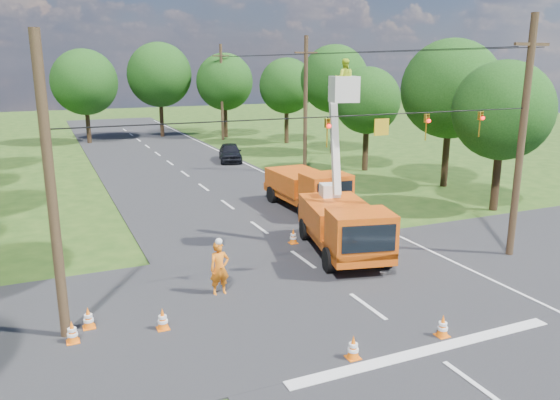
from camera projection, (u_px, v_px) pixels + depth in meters
name	position (u px, v px, depth m)	size (l,w,h in m)	color
ground	(204.00, 188.00, 36.30)	(140.00, 140.00, 0.00)	#244414
road_main	(204.00, 188.00, 36.30)	(12.00, 100.00, 0.06)	black
road_cross	(338.00, 286.00, 20.33)	(56.00, 10.00, 0.07)	black
stop_bar	(428.00, 352.00, 15.71)	(9.00, 0.45, 0.02)	silver
edge_line	(280.00, 181.00, 38.49)	(0.12, 90.00, 0.02)	silver
bucket_truck	(344.00, 216.00, 23.31)	(3.89, 7.02, 8.26)	#DF4D0F
second_truck	(308.00, 188.00, 30.59)	(2.71, 6.56, 2.43)	#DF4D0F
ground_worker	(220.00, 269.00, 19.37)	(0.72, 0.47, 1.97)	#FF5015
distant_car	(230.00, 152.00, 45.95)	(1.80, 4.48, 1.53)	black
traffic_cone_0	(353.00, 348.00, 15.24)	(0.38, 0.38, 0.71)	orange
traffic_cone_1	(443.00, 326.00, 16.47)	(0.38, 0.38, 0.71)	orange
traffic_cone_2	(293.00, 236.00, 24.99)	(0.38, 0.38, 0.71)	orange
traffic_cone_3	(315.00, 211.00, 29.18)	(0.38, 0.38, 0.71)	orange
traffic_cone_4	(163.00, 319.00, 16.91)	(0.38, 0.38, 0.71)	orange
traffic_cone_5	(88.00, 318.00, 16.99)	(0.38, 0.38, 0.71)	orange
traffic_cone_6	(72.00, 332.00, 16.11)	(0.38, 0.38, 0.71)	orange
pole_right_near	(522.00, 137.00, 22.41)	(1.80, 0.30, 10.00)	#4C3823
pole_right_mid	(305.00, 105.00, 40.15)	(1.80, 0.30, 10.00)	#4C3823
pole_right_far	(222.00, 92.00, 57.90)	(1.80, 0.30, 10.00)	#4C3823
pole_left	(51.00, 193.00, 15.51)	(0.30, 0.30, 9.00)	#4C3823
signal_span	(396.00, 126.00, 19.76)	(18.00, 0.29, 1.07)	black
tree_right_a	(503.00, 111.00, 29.58)	(5.40, 5.40, 8.28)	#382616
tree_right_b	(451.00, 89.00, 35.27)	(6.40, 6.40, 9.65)	#382616
tree_right_c	(367.00, 101.00, 41.05)	(5.00, 5.00, 7.83)	#382616
tree_right_d	(334.00, 79.00, 48.44)	(6.00, 6.00, 9.70)	#382616
tree_right_e	(287.00, 86.00, 55.36)	(5.60, 5.60, 8.63)	#382616
tree_far_a	(84.00, 82.00, 55.01)	(6.60, 6.60, 9.50)	#382616
tree_far_b	(159.00, 75.00, 59.76)	(7.00, 7.00, 10.32)	#382616
tree_far_c	(225.00, 82.00, 59.83)	(6.20, 6.20, 9.18)	#382616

